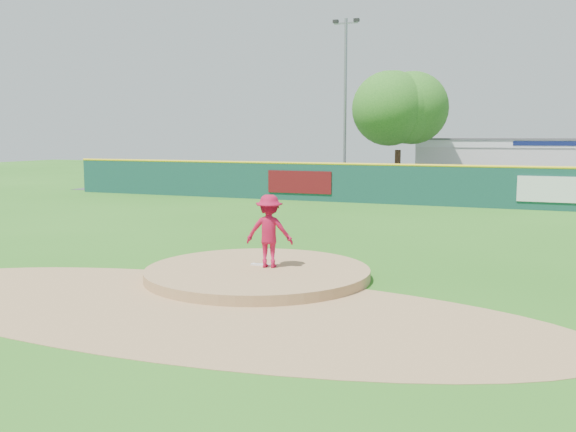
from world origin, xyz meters
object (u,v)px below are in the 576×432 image
at_px(pool_building_grp, 539,163).
at_px(pitcher, 269,231).
at_px(van, 480,185).
at_px(playground_slide, 188,175).
at_px(deciduous_tree, 399,118).
at_px(light_pole_left, 345,96).

bearing_deg(pool_building_grp, pitcher, -100.31).
xyz_separation_m(van, playground_slide, (-19.15, 0.26, 0.06)).
bearing_deg(deciduous_tree, pitcher, -84.87).
height_order(pitcher, pool_building_grp, pool_building_grp).
bearing_deg(van, deciduous_tree, 55.41).
height_order(pitcher, deciduous_tree, deciduous_tree).
bearing_deg(pool_building_grp, playground_slide, -159.83).
distance_m(pitcher, pool_building_grp, 32.30).
bearing_deg(light_pole_left, pitcher, -76.92).
relative_size(playground_slide, light_pole_left, 0.25).
height_order(pitcher, light_pole_left, light_pole_left).
relative_size(pitcher, playground_slide, 0.65).
xyz_separation_m(pool_building_grp, light_pole_left, (-12.00, -4.99, 4.39)).
bearing_deg(light_pole_left, van, -20.59).
distance_m(van, light_pole_left, 11.03).
height_order(playground_slide, light_pole_left, light_pole_left).
bearing_deg(deciduous_tree, light_pole_left, 153.43).
xyz_separation_m(playground_slide, light_pole_left, (10.12, 3.13, 5.28)).
relative_size(playground_slide, deciduous_tree, 0.38).
xyz_separation_m(pitcher, van, (2.81, 23.39, -0.44)).
relative_size(pool_building_grp, light_pole_left, 1.38).
xyz_separation_m(van, pool_building_grp, (2.97, 8.39, 0.96)).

